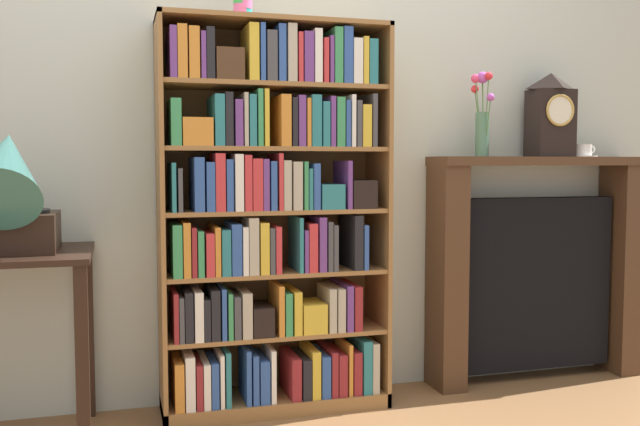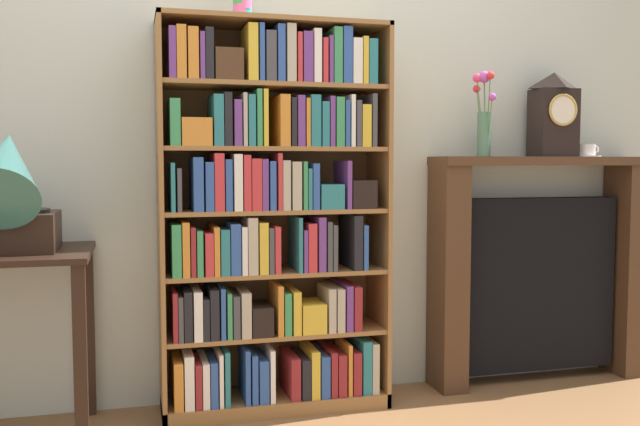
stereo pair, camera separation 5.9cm
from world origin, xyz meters
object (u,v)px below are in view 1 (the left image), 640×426
mantel_clock (551,115)px  teacup_with_saucer (583,151)px  fireplace_mantel (535,270)px  gramophone (7,190)px  flower_vase (482,117)px  bookshelf (272,223)px  side_table_left (14,299)px

mantel_clock → teacup_with_saucer: (0.18, 0.00, -0.17)m
fireplace_mantel → gramophone: bearing=-173.3°
flower_vase → bookshelf: bearing=-177.9°
bookshelf → mantel_clock: bookshelf is taller
mantel_clock → fireplace_mantel: bearing=157.8°
bookshelf → mantel_clock: 1.42m
fireplace_mantel → flower_vase: (-0.31, -0.03, 0.71)m
fireplace_mantel → flower_vase: bearing=-174.9°
bookshelf → flower_vase: size_ratio=4.23×
mantel_clock → flower_vase: (-0.36, -0.01, -0.01)m
gramophone → teacup_with_saucer: 2.50m
mantel_clock → teacup_with_saucer: 0.25m
fireplace_mantel → mantel_clock: mantel_clock is taller
bookshelf → fireplace_mantel: 1.31m
mantel_clock → flower_vase: size_ratio=1.02×
teacup_with_saucer → bookshelf: bearing=-178.3°
fireplace_mantel → flower_vase: flower_vase is taller
bookshelf → gramophone: bearing=-168.2°
side_table_left → fireplace_mantel: bearing=4.6°
teacup_with_saucer → mantel_clock: bearing=-179.2°
bookshelf → side_table_left: bearing=-173.1°
gramophone → flower_vase: 1.98m
side_table_left → teacup_with_saucer: teacup_with_saucer is taller
side_table_left → fireplace_mantel: 2.26m
fireplace_mantel → teacup_with_saucer: size_ratio=7.81×
bookshelf → teacup_with_saucer: bearing=1.7°
bookshelf → mantel_clock: (1.34, 0.04, 0.47)m
side_table_left → gramophone: (0.00, -0.09, 0.39)m
bookshelf → mantel_clock: bearing=1.8°
bookshelf → gramophone: bookshelf is taller
bookshelf → flower_vase: 1.08m
teacup_with_saucer → side_table_left: bearing=-176.3°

